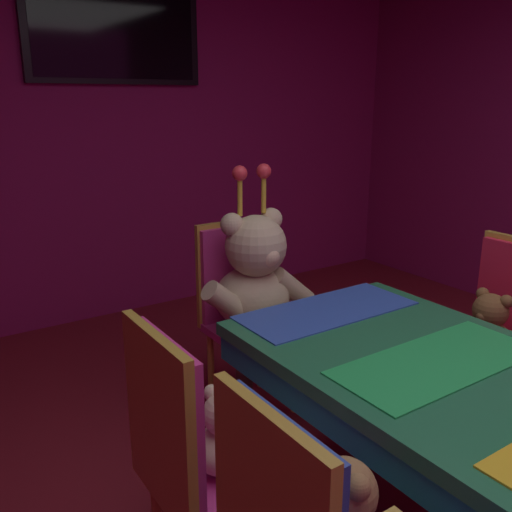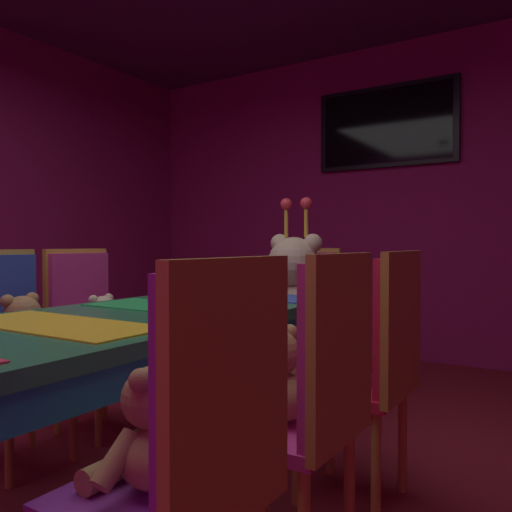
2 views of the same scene
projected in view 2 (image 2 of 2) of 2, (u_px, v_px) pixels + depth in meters
The scene contains 16 objects.
ground_plane at pixel (122, 507), 1.98m from camera, with size 7.90×7.90×0.00m, color maroon.
wall_back at pixel (389, 201), 4.65m from camera, with size 5.20×0.12×2.80m, color #8C1959.
banquet_table at pixel (121, 338), 1.97m from camera, with size 0.90×2.02×0.75m.
chair_left_1 at pixel (5, 333), 2.42m from camera, with size 0.42×0.41×0.98m.
teddy_left_1 at pixel (23, 335), 2.34m from camera, with size 0.27×0.35×0.33m.
chair_left_2 at pixel (86, 319), 2.86m from camera, with size 0.42×0.41×0.98m.
teddy_left_2 at pixel (104, 324), 2.78m from camera, with size 0.23×0.30×0.28m.
chair_right_0 at pixel (202, 441), 1.09m from camera, with size 0.42×0.41×0.98m.
teddy_right_0 at pixel (152, 435), 1.16m from camera, with size 0.23×0.30×0.29m.
chair_right_1 at pixel (318, 384), 1.53m from camera, with size 0.42×0.41×0.98m.
teddy_right_1 at pixel (276, 381), 1.61m from camera, with size 0.24×0.31×0.30m.
chair_right_2 at pixel (382, 352), 1.98m from camera, with size 0.42×0.41×0.98m.
teddy_right_2 at pixel (346, 349), 2.06m from camera, with size 0.26×0.33×0.31m.
throne_chair at pixel (305, 310), 3.27m from camera, with size 0.41×0.42×0.98m.
king_teddy_bear at pixel (293, 291), 3.13m from camera, with size 0.65×0.50×0.83m.
wall_tv at pixel (386, 126), 4.56m from camera, with size 1.24×0.06×0.72m.
Camera 2 is at (1.48, -1.38, 1.01)m, focal length 36.28 mm.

